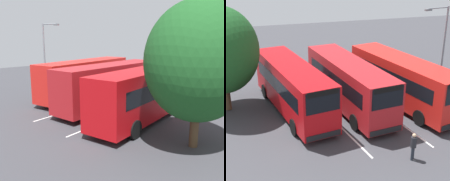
% 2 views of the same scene
% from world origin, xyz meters
% --- Properties ---
extents(ground_plane, '(65.69, 65.69, 0.00)m').
position_xyz_m(ground_plane, '(0.00, 0.00, 0.00)').
color(ground_plane, '#38383D').
extents(bus_far_left, '(10.56, 4.10, 3.45)m').
position_xyz_m(bus_far_left, '(-0.76, -4.00, 1.90)').
color(bus_far_left, '#B70C11').
rests_on(bus_far_left, ground).
extents(bus_center_left, '(10.52, 3.63, 3.45)m').
position_xyz_m(bus_center_left, '(-0.26, -0.08, 1.90)').
color(bus_center_left, '#AD191E').
rests_on(bus_center_left, ground).
extents(bus_center_right, '(10.57, 4.47, 3.45)m').
position_xyz_m(bus_center_right, '(0.35, 3.85, 1.90)').
color(bus_center_right, red).
rests_on(bus_center_right, ground).
extents(pedestrian, '(0.45, 0.45, 1.59)m').
position_xyz_m(pedestrian, '(7.15, 1.07, 0.93)').
color(pedestrian, '#232833').
rests_on(pedestrian, ground).
extents(street_lamp, '(0.52, 2.25, 6.79)m').
position_xyz_m(street_lamp, '(-1.26, 7.90, 3.93)').
color(street_lamp, gray).
rests_on(street_lamp, ground).
extents(lane_stripe_outer_left, '(12.91, 2.03, 0.01)m').
position_xyz_m(lane_stripe_outer_left, '(0.00, -1.90, 0.00)').
color(lane_stripe_outer_left, silver).
rests_on(lane_stripe_outer_left, ground).
extents(lane_stripe_inner_left, '(12.91, 2.03, 0.01)m').
position_xyz_m(lane_stripe_inner_left, '(0.00, 1.90, 0.00)').
color(lane_stripe_inner_left, silver).
rests_on(lane_stripe_inner_left, ground).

